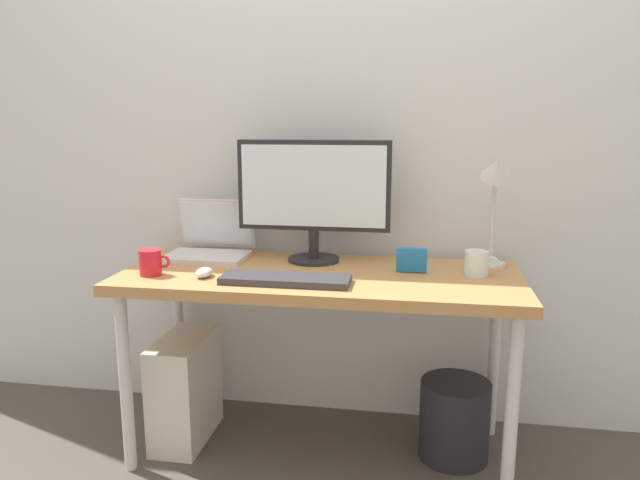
% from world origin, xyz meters
% --- Properties ---
extents(ground_plane, '(6.00, 6.00, 0.00)m').
position_xyz_m(ground_plane, '(0.00, 0.00, 0.00)').
color(ground_plane, '#4C4742').
extents(back_wall, '(4.40, 0.04, 2.60)m').
position_xyz_m(back_wall, '(0.00, 0.36, 1.30)').
color(back_wall, silver).
rests_on(back_wall, ground_plane).
extents(desk, '(1.44, 0.60, 0.71)m').
position_xyz_m(desk, '(0.00, 0.00, 0.64)').
color(desk, '#B7844C').
rests_on(desk, ground_plane).
extents(monitor, '(0.59, 0.20, 0.47)m').
position_xyz_m(monitor, '(-0.05, 0.17, 0.98)').
color(monitor, '#232328').
rests_on(monitor, desk).
extents(laptop, '(0.32, 0.27, 0.23)m').
position_xyz_m(laptop, '(-0.48, 0.19, 0.77)').
color(laptop, silver).
rests_on(laptop, desk).
extents(desk_lamp, '(0.11, 0.16, 0.44)m').
position_xyz_m(desk_lamp, '(0.62, 0.17, 1.02)').
color(desk_lamp, silver).
rests_on(desk_lamp, desk).
extents(keyboard, '(0.44, 0.14, 0.02)m').
position_xyz_m(keyboard, '(-0.09, -0.16, 0.72)').
color(keyboard, '#333338').
rests_on(keyboard, desk).
extents(mouse, '(0.06, 0.09, 0.03)m').
position_xyz_m(mouse, '(-0.39, -0.13, 0.73)').
color(mouse, silver).
rests_on(mouse, desk).
extents(coffee_mug, '(0.11, 0.08, 0.09)m').
position_xyz_m(coffee_mug, '(-0.59, -0.14, 0.75)').
color(coffee_mug, red).
rests_on(coffee_mug, desk).
extents(glass_cup, '(0.12, 0.08, 0.09)m').
position_xyz_m(glass_cup, '(0.56, 0.05, 0.75)').
color(glass_cup, silver).
rests_on(glass_cup, desk).
extents(photo_frame, '(0.11, 0.03, 0.09)m').
position_xyz_m(photo_frame, '(0.33, 0.05, 0.76)').
color(photo_frame, '#1E72BF').
rests_on(photo_frame, desk).
extents(computer_tower, '(0.18, 0.36, 0.42)m').
position_xyz_m(computer_tower, '(-0.54, -0.00, 0.21)').
color(computer_tower, silver).
rests_on(computer_tower, ground_plane).
extents(wastebasket, '(0.26, 0.26, 0.30)m').
position_xyz_m(wastebasket, '(0.51, 0.04, 0.15)').
color(wastebasket, '#232328').
rests_on(wastebasket, ground_plane).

